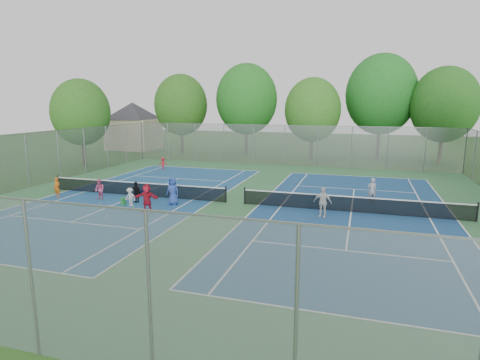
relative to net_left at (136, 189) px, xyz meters
name	(u,v)px	position (x,y,z in m)	size (l,w,h in m)	color
ground	(235,203)	(7.00, 0.00, -0.46)	(120.00, 120.00, 0.00)	#27531A
court_pad	(235,203)	(7.00, 0.00, -0.45)	(32.00, 32.00, 0.01)	#326A3D
court_left	(137,195)	(0.00, 0.00, -0.44)	(10.97, 23.77, 0.01)	navy
court_right	(351,212)	(14.00, 0.00, -0.44)	(10.97, 23.77, 0.01)	navy
net_left	(136,189)	(0.00, 0.00, 0.00)	(12.87, 0.10, 0.91)	black
net_right	(352,205)	(14.00, 0.00, 0.00)	(12.87, 0.10, 0.91)	black
fence_north	(285,145)	(7.00, 16.00, 1.54)	(32.00, 0.10, 4.00)	gray
fence_south	(32,280)	(7.00, -16.00, 1.54)	(32.00, 0.10, 4.00)	gray
fence_west	(27,161)	(-9.00, 0.00, 1.54)	(32.00, 0.10, 4.00)	gray
house	(133,118)	(-15.00, 24.00, 3.76)	(11.03, 11.03, 7.30)	#B7A88C
tree_nw	(181,105)	(-7.00, 22.00, 5.44)	(6.40, 6.40, 9.58)	#443326
tree_nl	(247,99)	(1.00, 23.00, 6.09)	(7.20, 7.20, 10.69)	#443326
tree_nc	(313,110)	(9.00, 21.00, 4.94)	(6.00, 6.00, 8.85)	#443326
tree_nr	(381,94)	(16.00, 24.00, 6.59)	(7.60, 7.60, 11.42)	#443326
tree_ne	(445,105)	(22.00, 22.00, 5.51)	(6.60, 6.60, 9.77)	#443326
tree_side_w	(81,112)	(-12.00, 10.00, 4.79)	(5.60, 5.60, 8.47)	#443326
ball_crate	(140,192)	(0.08, 0.35, -0.29)	(0.39, 0.39, 0.33)	blue
ball_hopper	(123,201)	(0.56, -2.42, -0.22)	(0.24, 0.24, 0.47)	#248634
student_a	(57,188)	(-4.68, -2.05, 0.23)	(0.50, 0.33, 1.36)	#CD5E13
student_b	(100,190)	(-1.68, -1.66, 0.21)	(0.65, 0.50, 1.33)	#CD4F7E
student_c	(130,197)	(1.13, -2.55, 0.11)	(0.74, 0.42, 1.14)	silver
student_d	(136,192)	(0.98, -1.61, 0.21)	(0.78, 0.32, 1.33)	black
student_e	(173,191)	(3.45, -1.47, 0.41)	(0.85, 0.55, 1.74)	#294699
student_f	(147,198)	(2.77, -3.40, 0.36)	(1.52, 0.48, 1.63)	red
child_far_baseline	(163,164)	(-3.38, 10.15, 0.11)	(0.73, 0.42, 1.13)	#AD1828
instructor	(372,190)	(15.13, 2.81, 0.32)	(0.56, 0.37, 1.55)	#979799
teen_court_b	(323,202)	(12.49, -1.47, 0.39)	(0.99, 0.41, 1.68)	silver
tennis_ball_0	(72,224)	(0.28, -6.68, -0.42)	(0.07, 0.07, 0.07)	gold
tennis_ball_1	(130,200)	(0.27, -1.30, -0.42)	(0.07, 0.07, 0.07)	gold
tennis_ball_2	(17,217)	(-3.50, -6.47, -0.42)	(0.07, 0.07, 0.07)	#C7E234
tennis_ball_3	(109,206)	(-0.11, -2.92, -0.42)	(0.07, 0.07, 0.07)	yellow
tennis_ball_4	(86,221)	(0.67, -6.06, -0.42)	(0.07, 0.07, 0.07)	#CFDB32
tennis_ball_5	(107,217)	(1.22, -5.04, -0.42)	(0.07, 0.07, 0.07)	yellow
tennis_ball_6	(128,199)	(0.02, -1.07, -0.42)	(0.07, 0.07, 0.07)	#BFDE33
tennis_ball_7	(146,220)	(3.61, -4.99, -0.42)	(0.07, 0.07, 0.07)	#B1CE2F
tennis_ball_8	(101,198)	(-1.82, -1.38, -0.42)	(0.07, 0.07, 0.07)	#B9D531
tennis_ball_9	(101,203)	(-0.94, -2.62, -0.42)	(0.07, 0.07, 0.07)	#C1D631
tennis_ball_10	(134,207)	(1.42, -2.68, -0.42)	(0.07, 0.07, 0.07)	#CFEB36
tennis_ball_11	(78,209)	(-1.43, -4.14, -0.42)	(0.07, 0.07, 0.07)	#C0D331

